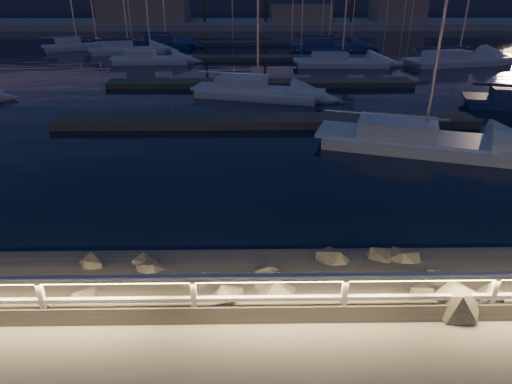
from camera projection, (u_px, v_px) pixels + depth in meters
ground at (293, 318)px, 9.31m from camera, size 400.00×400.00×0.00m
harbor_water at (259, 77)px, 38.07m from camera, size 400.00×440.00×0.60m
guard_rail at (291, 287)px, 8.98m from camera, size 44.11×0.12×1.06m
riprap at (376, 284)px, 10.66m from camera, size 36.57×3.14×1.45m
floating_docks at (259, 68)px, 39.00m from camera, size 22.00×36.00×0.40m
far_shore at (253, 22)px, 76.46m from camera, size 160.00×14.00×5.20m
sailboat_d at (418, 139)px, 20.45m from camera, size 9.76×5.57×15.94m
sailboat_e at (149, 59)px, 42.19m from camera, size 7.42×2.54×12.52m
sailboat_f at (254, 90)px, 29.62m from camera, size 8.81×4.78×14.47m
sailboat_g at (339, 61)px, 40.78m from camera, size 8.72×2.96×14.59m
sailboat_i at (76, 46)px, 50.90m from camera, size 7.60×4.89×12.71m
sailboat_k at (327, 46)px, 50.82m from camera, size 8.93×3.57×14.76m
sailboat_l at (455, 59)px, 41.50m from camera, size 10.46×5.34×17.04m
sailboat_m at (165, 42)px, 53.59m from camera, size 7.97×4.68×13.20m
sailboat_n at (127, 49)px, 48.12m from camera, size 8.41×4.04×13.83m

